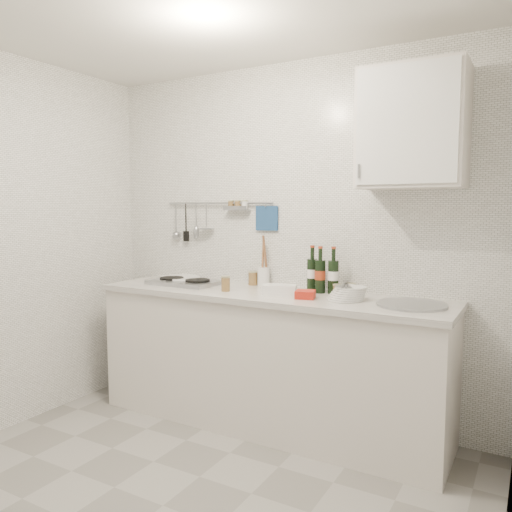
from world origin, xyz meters
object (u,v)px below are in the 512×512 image
Objects in this scene: wall_cabinet at (413,128)px; plate_stack_hob at (179,279)px; utensil_crock at (264,274)px; plate_stack_sink at (348,293)px; wine_bottles at (322,270)px.

wall_cabinet is 1.99m from plate_stack_hob.
plate_stack_sink is at bearing -18.81° from utensil_crock.
utensil_crock is at bearing 173.82° from wall_cabinet.
plate_stack_hob is at bearing -175.33° from wine_bottles.
wall_cabinet is 1.90× the size of utensil_crock.
plate_stack_sink is 0.77m from utensil_crock.
wall_cabinet is 2.17× the size of plate_stack_hob.
utensil_crock is (-0.73, 0.25, 0.04)m from plate_stack_sink.
wine_bottles is (1.13, 0.09, 0.13)m from plate_stack_hob.
wall_cabinet reaches higher than wine_bottles.
wine_bottles is at bearing 143.84° from plate_stack_sink.
wall_cabinet is 1.05m from plate_stack_sink.
wall_cabinet reaches higher than plate_stack_sink.
utensil_crock reaches higher than plate_stack_hob.
plate_stack_hob is at bearing -166.17° from utensil_crock.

